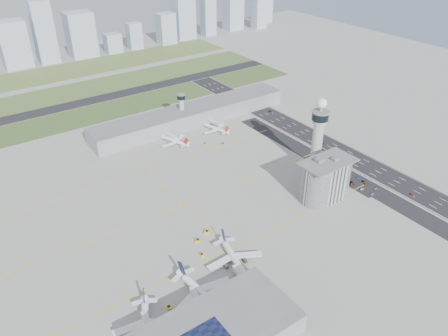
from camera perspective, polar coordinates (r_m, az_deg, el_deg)
ground at (r=322.89m, az=3.60°, el=-4.91°), size 1000.00×1000.00×0.00m
grass_strip_0 at (r=488.92m, az=-15.06°, el=7.22°), size 480.00×50.00×0.08m
grass_strip_1 at (r=555.49m, az=-18.02°, el=9.65°), size 480.00×60.00×0.08m
grass_strip_2 at (r=628.59m, az=-20.50°, el=11.65°), size 480.00×70.00×0.08m
runway at (r=521.47m, az=-16.61°, el=8.50°), size 480.00×22.00×0.10m
highway at (r=394.80m, az=16.80°, el=0.98°), size 28.00×500.00×0.10m
barrier_left at (r=384.65m, az=15.48°, el=0.46°), size 0.60×500.00×1.20m
barrier_right at (r=404.66m, az=18.08°, el=1.62°), size 0.60×500.00×1.20m
landside_road at (r=372.12m, az=15.50°, el=-0.76°), size 18.00×260.00×0.08m
parking_lot at (r=364.70m, az=16.70°, el=-1.66°), size 20.00×44.00×0.10m
taxiway_line_h_0 at (r=285.21m, az=1.00°, el=-10.55°), size 260.00×0.60×0.01m
taxiway_line_h_1 at (r=324.75m, az=-5.28°, el=-4.75°), size 260.00×0.60×0.01m
taxiway_line_h_2 at (r=369.84m, az=-10.03°, el=-0.24°), size 260.00×0.60×0.01m
taxiway_line_v at (r=324.75m, az=-5.28°, el=-4.75°), size 0.60×260.00×0.01m
control_tower at (r=353.13m, az=12.20°, el=4.43°), size 14.00×14.00×64.50m
secondary_tower at (r=437.26m, az=-5.56°, el=7.99°), size 8.60×8.60×31.90m
admin_building at (r=332.26m, az=13.11°, el=-1.43°), size 42.00×24.00×33.50m
terminal_pier at (r=444.62m, az=-4.24°, el=6.92°), size 210.00×32.00×15.80m
near_terminal at (r=232.31m, az=-1.14°, el=-20.95°), size 84.00×42.00×13.00m
airplane_near_a at (r=240.54m, az=-10.25°, el=-19.45°), size 48.51×51.49×11.40m
airplane_near_b at (r=251.48m, az=-2.74°, el=-15.70°), size 43.14×49.27×12.78m
airplane_near_c at (r=271.27m, az=1.47°, el=-11.49°), size 45.36×50.17×12.03m
airplane_far_a at (r=406.19m, az=-6.68°, el=3.87°), size 40.35×43.60×9.95m
airplane_far_b at (r=427.16m, az=-1.26°, el=5.51°), size 37.72×41.50×9.84m
jet_bridge_near_0 at (r=239.63m, az=-9.45°, el=-20.70°), size 5.39×14.31×5.70m
jet_bridge_near_1 at (r=248.11m, az=-2.99°, el=-17.77°), size 5.39×14.31×5.70m
jet_bridge_near_2 at (r=259.80m, az=2.78°, el=-14.89°), size 5.39×14.31×5.70m
jet_bridge_far_0 at (r=417.55m, az=-7.51°, el=4.28°), size 5.39×14.31×5.70m
jet_bridge_far_1 at (r=440.16m, az=-1.78°, el=6.01°), size 5.39×14.31×5.70m
tug_0 at (r=252.41m, az=-7.23°, el=-17.59°), size 2.36×3.37×1.93m
tug_1 at (r=280.32m, az=-2.91°, el=-11.25°), size 2.52×3.33×1.77m
tug_2 at (r=290.74m, az=-3.43°, el=-9.41°), size 3.95×3.64×1.89m
tug_3 at (r=296.93m, az=-2.23°, el=-8.33°), size 4.38×4.26×2.11m
tug_4 at (r=403.44m, az=-2.52°, el=3.20°), size 1.95×2.83×1.64m
tug_5 at (r=402.80m, az=-0.12°, el=3.19°), size 2.29×3.21×1.81m
car_lot_0 at (r=352.09m, az=18.79°, el=-3.23°), size 3.62×1.88×1.18m
car_lot_1 at (r=355.55m, az=17.60°, el=-2.63°), size 3.83×1.62×1.23m
car_lot_2 at (r=359.94m, az=16.42°, el=-1.98°), size 4.43×2.44×1.17m
car_lot_3 at (r=361.61m, az=16.18°, el=-1.76°), size 4.56×2.26×1.27m
car_lot_4 at (r=365.88m, az=15.05°, el=-1.18°), size 3.20×1.31×1.09m
car_lot_5 at (r=370.48m, az=14.00°, el=-0.58°), size 3.55×1.45×1.14m
car_lot_6 at (r=359.39m, az=19.25°, el=-2.57°), size 4.44×2.59×1.16m
car_lot_7 at (r=363.05m, az=18.12°, el=-1.98°), size 4.25×2.24×1.17m
car_lot_8 at (r=365.83m, az=17.73°, el=-1.65°), size 3.39×1.80×1.10m
car_lot_9 at (r=368.90m, az=17.15°, el=-1.25°), size 3.44×1.64×1.09m
car_lot_10 at (r=372.31m, az=15.98°, el=-0.72°), size 4.58×2.52×1.22m
car_lot_11 at (r=375.23m, az=15.46°, el=-0.37°), size 4.02×2.01×1.12m
car_hw_0 at (r=362.64m, az=23.27°, el=-3.16°), size 1.55×3.34×1.11m
car_hw_1 at (r=415.12m, az=12.80°, el=3.22°), size 1.64×3.85×1.23m
car_hw_2 at (r=472.48m, az=6.09°, el=7.38°), size 2.20×4.65×1.28m
car_hw_4 at (r=507.75m, az=0.44°, el=9.28°), size 1.68×3.52×1.16m
skyline_bldg_7 at (r=666.17m, az=-25.78°, el=14.37°), size 35.76×28.61×61.22m
skyline_bldg_8 at (r=666.19m, az=-22.49°, el=16.08°), size 26.33×21.06×83.39m
skyline_bldg_9 at (r=682.03m, az=-18.22°, el=16.22°), size 36.96×29.57×62.11m
skyline_bldg_10 at (r=691.99m, az=-14.30°, el=15.51°), size 23.01×18.41×27.75m
skyline_bldg_11 at (r=703.23m, az=-11.63°, el=16.54°), size 20.22×16.18×38.97m
skyline_bldg_12 at (r=723.33m, az=-7.56°, el=17.60°), size 26.14×20.92×46.89m
skyline_bldg_13 at (r=748.42m, az=-5.34°, el=19.53°), size 32.26×25.81×81.20m
skyline_bldg_14 at (r=766.31m, az=-2.08°, el=19.43°), size 21.59×17.28×68.75m
skyline_bldg_15 at (r=806.75m, az=1.20°, el=19.84°), size 30.25×24.20×63.40m
skyline_bldg_16 at (r=816.66m, az=4.64°, el=20.19°), size 23.04×18.43×71.56m
skyline_bldg_17 at (r=863.21m, az=5.37°, el=19.72°), size 22.64×18.11×41.06m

